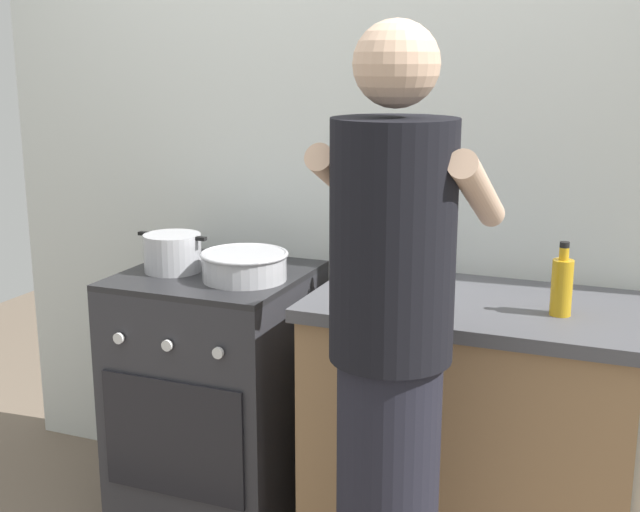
# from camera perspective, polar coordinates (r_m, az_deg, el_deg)

# --- Properties ---
(back_wall) EXTENTS (3.20, 0.10, 2.50)m
(back_wall) POSITION_cam_1_polar(r_m,az_deg,el_deg) (2.90, 5.61, 6.19)
(back_wall) COLOR silver
(back_wall) RESTS_ON ground
(countertop) EXTENTS (1.00, 0.60, 0.90)m
(countertop) POSITION_cam_1_polar(r_m,az_deg,el_deg) (2.71, 10.31, -12.13)
(countertop) COLOR #99724C
(countertop) RESTS_ON ground
(stove_range) EXTENTS (0.60, 0.62, 0.90)m
(stove_range) POSITION_cam_1_polar(r_m,az_deg,el_deg) (3.00, -7.00, -9.48)
(stove_range) COLOR #2D2D33
(stove_range) RESTS_ON ground
(pot) EXTENTS (0.26, 0.19, 0.13)m
(pot) POSITION_cam_1_polar(r_m,az_deg,el_deg) (2.88, -10.06, 0.23)
(pot) COLOR #B2B2B7
(pot) RESTS_ON stove_range
(mixing_bowl) EXTENTS (0.29, 0.29, 0.09)m
(mixing_bowl) POSITION_cam_1_polar(r_m,az_deg,el_deg) (2.74, -5.19, -0.59)
(mixing_bowl) COLOR #B7B7BC
(mixing_bowl) RESTS_ON stove_range
(utensil_crock) EXTENTS (0.10, 0.10, 0.33)m
(utensil_crock) POSITION_cam_1_polar(r_m,az_deg,el_deg) (2.74, 6.46, 0.41)
(utensil_crock) COLOR silver
(utensil_crock) RESTS_ON countertop
(oil_bottle) EXTENTS (0.06, 0.06, 0.21)m
(oil_bottle) POSITION_cam_1_polar(r_m,az_deg,el_deg) (2.45, 16.22, -1.95)
(oil_bottle) COLOR gold
(oil_bottle) RESTS_ON countertop
(person) EXTENTS (0.41, 0.50, 1.70)m
(person) POSITION_cam_1_polar(r_m,az_deg,el_deg) (2.07, 4.85, -7.93)
(person) COLOR black
(person) RESTS_ON ground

